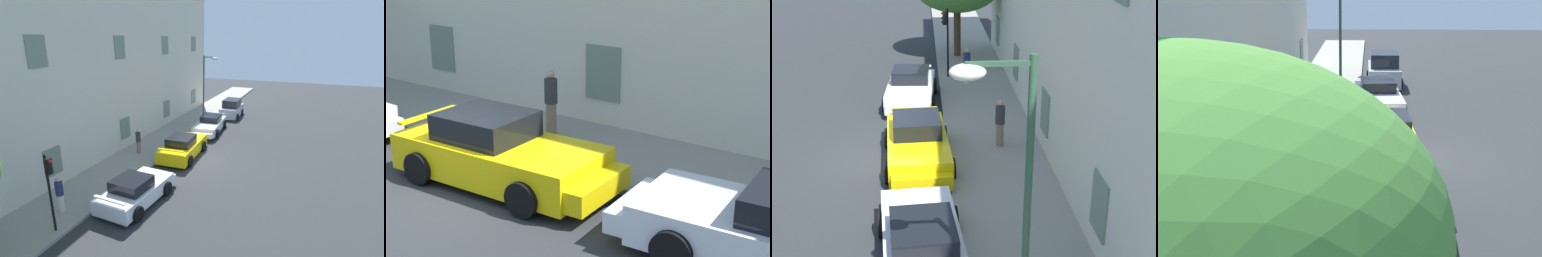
{
  "view_description": "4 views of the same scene",
  "coord_description": "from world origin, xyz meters",
  "views": [
    {
      "loc": [
        -16.88,
        -6.62,
        7.8
      ],
      "look_at": [
        1.66,
        1.03,
        1.62
      ],
      "focal_mm": 27.58,
      "sensor_mm": 36.0,
      "label": 1
    },
    {
      "loc": [
        8.42,
        -7.03,
        4.98
      ],
      "look_at": [
        1.38,
        2.53,
        1.08
      ],
      "focal_mm": 53.14,
      "sensor_mm": 36.0,
      "label": 2
    },
    {
      "loc": [
        18.58,
        1.41,
        8.55
      ],
      "look_at": [
        0.12,
        2.73,
        1.13
      ],
      "focal_mm": 54.69,
      "sensor_mm": 36.0,
      "label": 3
    },
    {
      "loc": [
        -17.5,
        1.62,
        6.25
      ],
      "look_at": [
        0.14,
        2.3,
        0.99
      ],
      "focal_mm": 50.73,
      "sensor_mm": 36.0,
      "label": 4
    }
  ],
  "objects": [
    {
      "name": "ground_plane",
      "position": [
        0.0,
        0.0,
        0.0
      ],
      "size": [
        80.0,
        80.0,
        0.0
      ],
      "primitive_type": "plane",
      "color": "#2B2D30"
    },
    {
      "name": "sidewalk",
      "position": [
        0.0,
        3.86,
        0.07
      ],
      "size": [
        60.0,
        3.41,
        0.14
      ],
      "primitive_type": "cube",
      "color": "gray",
      "rests_on": "ground"
    },
    {
      "name": "sportscar_yellow_flank",
      "position": [
        0.47,
        1.15,
        0.67
      ],
      "size": [
        5.08,
        2.43,
        1.54
      ],
      "color": "yellow",
      "rests_on": "ground"
    },
    {
      "name": "pedestrian_admiring",
      "position": [
        -0.64,
        4.08,
        1.03
      ],
      "size": [
        0.37,
        0.37,
        1.72
      ],
      "color": "#8C7259",
      "rests_on": "sidewalk"
    }
  ]
}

